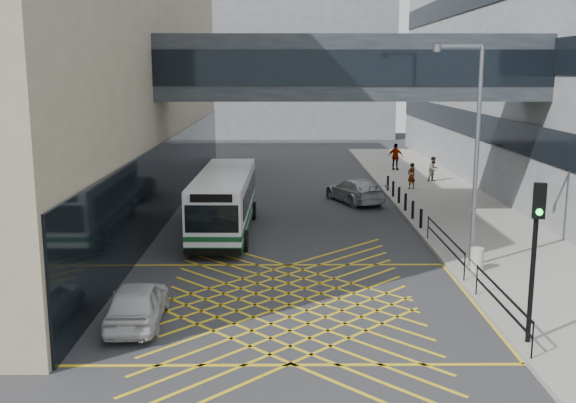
{
  "coord_description": "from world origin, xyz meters",
  "views": [
    {
      "loc": [
        -0.2,
        -20.55,
        7.4
      ],
      "look_at": [
        0.0,
        4.0,
        2.6
      ],
      "focal_mm": 42.0,
      "sensor_mm": 36.0,
      "label": 1
    }
  ],
  "objects_px": {
    "car_dark": "(234,186)",
    "traffic_light": "(536,240)",
    "car_silver": "(355,190)",
    "car_white": "(137,302)",
    "street_lamp": "(472,143)",
    "pedestrian_a": "(411,176)",
    "pedestrian_c": "(396,157)",
    "pedestrian_b": "(433,169)",
    "litter_bin": "(477,259)",
    "bus": "(225,200)"
  },
  "relations": [
    {
      "from": "pedestrian_a",
      "to": "car_silver",
      "type": "bearing_deg",
      "value": 10.67
    },
    {
      "from": "pedestrian_c",
      "to": "car_white",
      "type": "bearing_deg",
      "value": 92.58
    },
    {
      "from": "car_dark",
      "to": "street_lamp",
      "type": "height_order",
      "value": "street_lamp"
    },
    {
      "from": "traffic_light",
      "to": "street_lamp",
      "type": "relative_size",
      "value": 0.54
    },
    {
      "from": "car_white",
      "to": "pedestrian_b",
      "type": "height_order",
      "value": "pedestrian_b"
    },
    {
      "from": "traffic_light",
      "to": "litter_bin",
      "type": "height_order",
      "value": "traffic_light"
    },
    {
      "from": "street_lamp",
      "to": "litter_bin",
      "type": "distance_m",
      "value": 4.26
    },
    {
      "from": "car_white",
      "to": "car_silver",
      "type": "distance_m",
      "value": 20.42
    },
    {
      "from": "bus",
      "to": "car_dark",
      "type": "xyz_separation_m",
      "value": [
        -0.21,
        8.77,
        -0.85
      ]
    },
    {
      "from": "pedestrian_a",
      "to": "litter_bin",
      "type": "bearing_deg",
      "value": 55.68
    },
    {
      "from": "car_white",
      "to": "bus",
      "type": "bearing_deg",
      "value": -100.71
    },
    {
      "from": "bus",
      "to": "traffic_light",
      "type": "relative_size",
      "value": 2.28
    },
    {
      "from": "car_dark",
      "to": "pedestrian_b",
      "type": "xyz_separation_m",
      "value": [
        12.87,
        4.79,
        0.31
      ]
    },
    {
      "from": "bus",
      "to": "pedestrian_b",
      "type": "height_order",
      "value": "bus"
    },
    {
      "from": "pedestrian_c",
      "to": "pedestrian_a",
      "type": "bearing_deg",
      "value": 112.8
    },
    {
      "from": "car_white",
      "to": "pedestrian_a",
      "type": "relative_size",
      "value": 2.59
    },
    {
      "from": "street_lamp",
      "to": "pedestrian_c",
      "type": "height_order",
      "value": "street_lamp"
    },
    {
      "from": "pedestrian_a",
      "to": "pedestrian_b",
      "type": "bearing_deg",
      "value": -156.36
    },
    {
      "from": "car_white",
      "to": "pedestrian_b",
      "type": "distance_m",
      "value": 28.82
    },
    {
      "from": "traffic_light",
      "to": "pedestrian_a",
      "type": "bearing_deg",
      "value": 97.66
    },
    {
      "from": "car_white",
      "to": "car_silver",
      "type": "bearing_deg",
      "value": -116.87
    },
    {
      "from": "car_silver",
      "to": "litter_bin",
      "type": "xyz_separation_m",
      "value": [
        3.04,
        -13.78,
        -0.14
      ]
    },
    {
      "from": "traffic_light",
      "to": "bus",
      "type": "bearing_deg",
      "value": 135.63
    },
    {
      "from": "car_dark",
      "to": "pedestrian_a",
      "type": "height_order",
      "value": "pedestrian_a"
    },
    {
      "from": "car_dark",
      "to": "car_silver",
      "type": "distance_m",
      "value": 7.16
    },
    {
      "from": "street_lamp",
      "to": "pedestrian_b",
      "type": "xyz_separation_m",
      "value": [
        3.09,
        19.63,
        -3.82
      ]
    },
    {
      "from": "street_lamp",
      "to": "pedestrian_c",
      "type": "xyz_separation_m",
      "value": [
        1.43,
        24.76,
        -3.66
      ]
    },
    {
      "from": "street_lamp",
      "to": "pedestrian_b",
      "type": "height_order",
      "value": "street_lamp"
    },
    {
      "from": "litter_bin",
      "to": "car_white",
      "type": "bearing_deg",
      "value": -157.08
    },
    {
      "from": "car_dark",
      "to": "litter_bin",
      "type": "relative_size",
      "value": 5.02
    },
    {
      "from": "car_dark",
      "to": "pedestrian_b",
      "type": "distance_m",
      "value": 13.73
    },
    {
      "from": "car_dark",
      "to": "pedestrian_c",
      "type": "relative_size",
      "value": 2.15
    },
    {
      "from": "pedestrian_b",
      "to": "car_dark",
      "type": "bearing_deg",
      "value": 164.43
    },
    {
      "from": "car_dark",
      "to": "pedestrian_a",
      "type": "relative_size",
      "value": 2.6
    },
    {
      "from": "car_silver",
      "to": "litter_bin",
      "type": "distance_m",
      "value": 14.11
    },
    {
      "from": "traffic_light",
      "to": "pedestrian_b",
      "type": "xyz_separation_m",
      "value": [
        3.37,
        26.96,
        -2.06
      ]
    },
    {
      "from": "traffic_light",
      "to": "pedestrian_a",
      "type": "height_order",
      "value": "traffic_light"
    },
    {
      "from": "car_white",
      "to": "street_lamp",
      "type": "bearing_deg",
      "value": -156.87
    },
    {
      "from": "car_dark",
      "to": "street_lamp",
      "type": "relative_size",
      "value": 0.52
    },
    {
      "from": "car_silver",
      "to": "pedestrian_a",
      "type": "xyz_separation_m",
      "value": [
        3.88,
        3.52,
        0.25
      ]
    },
    {
      "from": "litter_bin",
      "to": "pedestrian_b",
      "type": "relative_size",
      "value": 0.52
    },
    {
      "from": "bus",
      "to": "street_lamp",
      "type": "height_order",
      "value": "street_lamp"
    },
    {
      "from": "pedestrian_a",
      "to": "bus",
      "type": "bearing_deg",
      "value": 13.54
    },
    {
      "from": "car_silver",
      "to": "litter_bin",
      "type": "bearing_deg",
      "value": 81.05
    },
    {
      "from": "car_silver",
      "to": "street_lamp",
      "type": "bearing_deg",
      "value": 80.58
    },
    {
      "from": "pedestrian_b",
      "to": "pedestrian_a",
      "type": "bearing_deg",
      "value": -160.81
    },
    {
      "from": "car_dark",
      "to": "car_white",
      "type": "bearing_deg",
      "value": 85.05
    },
    {
      "from": "pedestrian_b",
      "to": "pedestrian_c",
      "type": "relative_size",
      "value": 0.83
    },
    {
      "from": "car_silver",
      "to": "pedestrian_c",
      "type": "relative_size",
      "value": 2.37
    },
    {
      "from": "car_dark",
      "to": "traffic_light",
      "type": "xyz_separation_m",
      "value": [
        9.5,
        -22.17,
        2.37
      ]
    }
  ]
}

